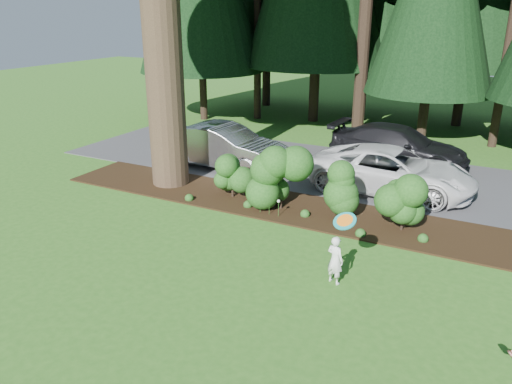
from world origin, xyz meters
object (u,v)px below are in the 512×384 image
child (335,260)px  frisbee (345,221)px  car_white_suv (392,171)px  car_dark_suv (398,146)px  car_silver_wagon (224,146)px

child → frisbee: 1.07m
car_white_suv → car_dark_suv: car_dark_suv is taller
car_silver_wagon → car_white_suv: (6.29, 0.20, -0.08)m
car_dark_suv → child: car_dark_suv is taller
car_silver_wagon → car_white_suv: 6.30m
child → frisbee: (0.21, -0.16, 1.04)m
car_white_suv → child: 6.39m
car_dark_suv → frisbee: size_ratio=9.99×
car_silver_wagon → car_dark_suv: bearing=-58.2°
car_silver_wagon → car_dark_suv: 6.69m
car_white_suv → car_silver_wagon: bearing=92.9°
child → frisbee: frisbee is taller
car_white_suv → car_dark_suv: size_ratio=1.01×
car_dark_suv → frisbee: (0.95, -9.66, 0.81)m
car_silver_wagon → frisbee: (6.76, -6.34, 0.75)m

